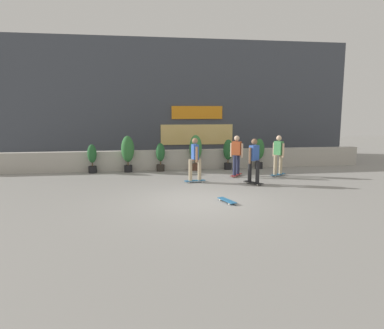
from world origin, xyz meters
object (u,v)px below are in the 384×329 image
(potted_plant_3, at_px, (196,150))
(skater_foreground, at_px, (237,154))
(potted_plant_4, at_px, (228,152))
(skater_by_wall_right, at_px, (254,159))
(potted_plant_1, at_px, (128,151))
(potted_plant_2, at_px, (160,156))
(skateboard_near_camera, at_px, (227,200))
(skater_mid_plaza, at_px, (278,154))
(potted_plant_0, at_px, (92,157))
(potted_plant_5, at_px, (259,151))
(skater_far_right, at_px, (195,158))

(potted_plant_3, bearing_deg, skater_foreground, -51.11)
(potted_plant_4, relative_size, skater_by_wall_right, 0.82)
(potted_plant_4, bearing_deg, skater_by_wall_right, -88.52)
(potted_plant_3, distance_m, potted_plant_4, 1.54)
(potted_plant_1, distance_m, potted_plant_2, 1.46)
(skateboard_near_camera, bearing_deg, skater_mid_plaza, 50.63)
(potted_plant_0, height_order, potted_plant_4, potted_plant_4)
(potted_plant_2, xyz_separation_m, skater_by_wall_right, (3.22, -3.39, 0.24))
(potted_plant_2, bearing_deg, skater_mid_plaza, -22.02)
(potted_plant_1, distance_m, skater_foreground, 4.80)
(potted_plant_3, relative_size, skater_mid_plaza, 0.95)
(potted_plant_5, relative_size, skateboard_near_camera, 1.72)
(potted_plant_1, xyz_separation_m, skateboard_near_camera, (3.03, -5.80, -0.89))
(skater_far_right, bearing_deg, potted_plant_2, 112.61)
(potted_plant_5, height_order, skater_foreground, skater_foreground)
(skater_far_right, distance_m, skater_foreground, 2.12)
(potted_plant_0, distance_m, skateboard_near_camera, 7.42)
(potted_plant_3, height_order, skater_foreground, skater_foreground)
(skater_foreground, distance_m, skateboard_near_camera, 4.38)
(potted_plant_4, bearing_deg, potted_plant_3, 180.00)
(potted_plant_3, xyz_separation_m, skater_by_wall_right, (1.62, -3.39, -0.01))
(potted_plant_0, xyz_separation_m, potted_plant_4, (6.11, 0.00, 0.11))
(skateboard_near_camera, bearing_deg, potted_plant_3, 89.88)
(skater_far_right, relative_size, skater_by_wall_right, 1.00)
(skater_mid_plaza, bearing_deg, potted_plant_2, 157.98)
(potted_plant_2, xyz_separation_m, skateboard_near_camera, (1.59, -5.80, -0.64))
(potted_plant_4, bearing_deg, potted_plant_5, 0.00)
(potted_plant_0, bearing_deg, skater_by_wall_right, -28.68)
(skater_foreground, xyz_separation_m, skater_mid_plaza, (1.75, -0.17, 0.00))
(potted_plant_4, xyz_separation_m, potted_plant_5, (1.49, 0.00, 0.02))
(potted_plant_1, xyz_separation_m, skater_by_wall_right, (4.66, -3.39, -0.01))
(potted_plant_2, bearing_deg, potted_plant_1, 180.00)
(skater_by_wall_right, bearing_deg, skateboard_near_camera, -124.02)
(potted_plant_2, distance_m, skater_far_right, 2.95)
(potted_plant_4, distance_m, skater_foreground, 1.77)
(potted_plant_3, bearing_deg, skateboard_near_camera, -90.12)
(potted_plant_1, bearing_deg, potted_plant_5, 0.00)
(potted_plant_0, xyz_separation_m, skater_mid_plaza, (7.75, -1.93, 0.25))
(skater_far_right, height_order, skater_mid_plaza, same)
(potted_plant_4, distance_m, skater_far_right, 3.37)
(potted_plant_3, bearing_deg, skater_by_wall_right, -64.53)
(skateboard_near_camera, bearing_deg, skater_far_right, 98.52)
(potted_plant_0, relative_size, skater_by_wall_right, 0.74)
(potted_plant_1, height_order, skater_far_right, skater_far_right)
(skater_far_right, xyz_separation_m, skater_by_wall_right, (2.09, -0.68, 0.00))
(potted_plant_2, bearing_deg, skater_far_right, -67.39)
(potted_plant_3, bearing_deg, potted_plant_4, 0.00)
(potted_plant_1, distance_m, potted_plant_3, 3.04)
(potted_plant_5, height_order, skateboard_near_camera, potted_plant_5)
(potted_plant_3, xyz_separation_m, skateboard_near_camera, (-0.01, -5.80, -0.89))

